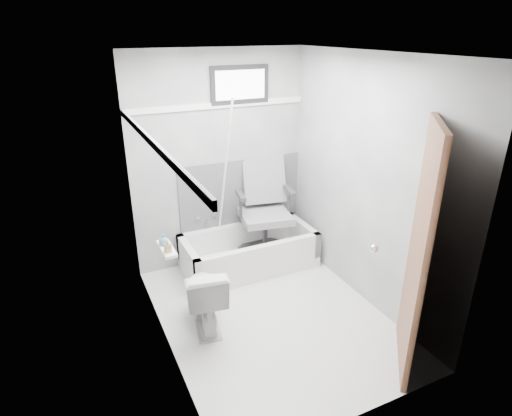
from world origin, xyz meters
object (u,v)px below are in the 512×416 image
bathtub (249,251)px  toilet (204,295)px  soap_bottle_a (168,246)px  soap_bottle_b (163,239)px  door (475,265)px  office_chair (265,209)px

bathtub → toilet: bearing=-135.7°
soap_bottle_a → bathtub: bearing=39.0°
toilet → soap_bottle_b: size_ratio=6.55×
toilet → door: size_ratio=0.33×
toilet → soap_bottle_b: bearing=7.5°
door → soap_bottle_a: door is taller
bathtub → office_chair: (0.22, 0.03, 0.47)m
soap_bottle_a → soap_bottle_b: 0.14m
bathtub → toilet: 1.13m
toilet → soap_bottle_b: soap_bottle_b is taller
bathtub → soap_bottle_a: bearing=-141.0°
bathtub → toilet: size_ratio=2.27×
soap_bottle_a → door: bearing=-34.1°
door → soap_bottle_a: bearing=145.9°
door → soap_bottle_a: 2.32m
soap_bottle_a → soap_bottle_b: size_ratio=1.04×
office_chair → door: 2.33m
bathtub → soap_bottle_a: (-1.12, -0.91, 0.76)m
bathtub → office_chair: bearing=7.2°
soap_bottle_b → bathtub: bearing=34.4°
soap_bottle_b → door: bearing=-36.8°
toilet → office_chair: bearing=-131.3°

